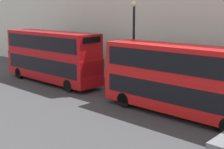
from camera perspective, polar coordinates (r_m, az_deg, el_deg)
bus_leading at (r=19.20m, az=12.56°, el=-0.54°), size 2.59×10.34×4.30m
bus_second_in_queue at (r=28.05m, az=-11.01°, el=3.55°), size 2.59×10.59×4.52m
street_lamp at (r=23.51m, az=3.98°, el=6.65°), size 0.44×0.44×7.02m
pedestrian at (r=31.15m, az=-8.55°, el=1.19°), size 0.36×0.36×1.64m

